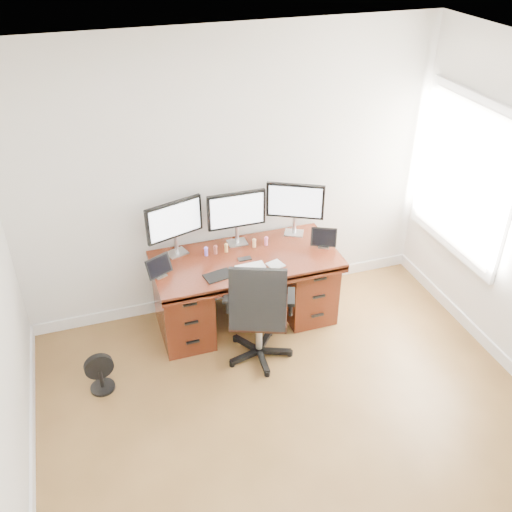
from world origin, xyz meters
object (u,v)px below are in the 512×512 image
object	(u,v)px
desk	(245,287)
monitor_center	(237,212)
keyboard	(250,267)
office_chair	(259,328)
floor_fan	(100,374)

from	to	relation	value
desk	monitor_center	bearing A→B (deg)	90.00
desk	monitor_center	xyz separation A→B (m)	(-0.00, 0.24, 0.68)
monitor_center	keyboard	bearing A→B (deg)	-90.99
office_chair	desk	bearing A→B (deg)	106.40
desk	floor_fan	world-z (taller)	desk
monitor_center	desk	bearing A→B (deg)	-89.77
office_chair	monitor_center	xyz separation A→B (m)	(0.05, 0.80, 0.73)
floor_fan	office_chair	bearing A→B (deg)	-8.40
floor_fan	monitor_center	bearing A→B (deg)	21.50
desk	floor_fan	distance (m)	1.53
desk	keyboard	size ratio (longest dim) A/B	6.57
floor_fan	keyboard	xyz separation A→B (m)	(1.42, 0.30, 0.58)
office_chair	keyboard	xyz separation A→B (m)	(0.04, 0.36, 0.41)
desk	floor_fan	size ratio (longest dim) A/B	4.76
floor_fan	keyboard	distance (m)	1.57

